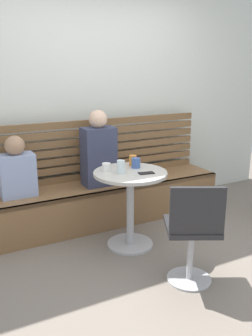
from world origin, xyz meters
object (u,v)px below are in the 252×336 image
(cafe_table, at_px, (130,195))
(cup_tumbler_orange, at_px, (133,160))
(white_chair, at_px, (193,231))
(cup_ceramic_white, at_px, (106,167))
(cup_glass_tall, at_px, (121,167))
(phone_on_table, at_px, (146,173))
(booth_bench, at_px, (104,202))
(cup_mug_blue, at_px, (136,163))
(person_adult, at_px, (99,152))
(person_child_left, at_px, (17,170))

(cafe_table, height_order, cup_tumbler_orange, cup_tumbler_orange)
(white_chair, distance_m, cup_tumbler_orange, 1.04)
(cafe_table, height_order, cup_ceramic_white, cup_ceramic_white)
(white_chair, distance_m, cup_glass_tall, 0.90)
(cup_glass_tall, bearing_deg, cafe_table, 0.99)
(phone_on_table, bearing_deg, booth_bench, 17.61)
(white_chair, xyz_separation_m, cup_glass_tall, (-0.21, 0.81, 0.34))
(cafe_table, bearing_deg, booth_bench, 88.64)
(cup_mug_blue, bearing_deg, cup_tumbler_orange, 80.08)
(white_chair, height_order, cup_mug_blue, white_chair)
(white_chair, distance_m, phone_on_table, 0.74)
(white_chair, bearing_deg, person_adult, 96.06)
(booth_bench, distance_m, phone_on_table, 0.92)
(booth_bench, distance_m, white_chair, 1.47)
(phone_on_table, bearing_deg, cup_glass_tall, 70.93)
(booth_bench, bearing_deg, cup_glass_tall, -100.06)
(booth_bench, xyz_separation_m, cup_mug_blue, (0.10, -0.54, 0.57))
(cup_tumbler_orange, bearing_deg, booth_bench, 103.84)
(cafe_table, bearing_deg, cup_mug_blue, 39.94)
(cup_tumbler_orange, bearing_deg, cup_ceramic_white, -171.41)
(cup_glass_tall, relative_size, phone_on_table, 0.86)
(cup_tumbler_orange, height_order, cup_glass_tall, cup_glass_tall)
(cafe_table, distance_m, cup_mug_blue, 0.31)
(booth_bench, distance_m, cup_glass_tall, 0.87)
(cup_tumbler_orange, bearing_deg, person_adult, 110.92)
(cup_tumbler_orange, relative_size, cup_mug_blue, 1.05)
(cafe_table, height_order, person_child_left, person_child_left)
(person_adult, distance_m, cup_ceramic_white, 0.51)
(person_child_left, bearing_deg, cup_ceramic_white, -37.37)
(cafe_table, xyz_separation_m, cup_tumbler_orange, (0.13, 0.18, 0.27))
(cafe_table, xyz_separation_m, cup_glass_tall, (-0.10, -0.00, 0.28))
(cup_glass_tall, bearing_deg, person_adult, 84.82)
(phone_on_table, bearing_deg, white_chair, -168.05)
(booth_bench, bearing_deg, person_adult, -167.15)
(white_chair, xyz_separation_m, phone_on_table, (-0.01, 0.69, 0.28))
(person_child_left, relative_size, cup_tumbler_orange, 5.99)
(person_adult, distance_m, cup_tumbler_orange, 0.47)
(booth_bench, bearing_deg, white_chair, -86.23)
(white_chair, bearing_deg, phone_on_table, 90.81)
(person_child_left, distance_m, cup_tumbler_orange, 1.13)
(cup_ceramic_white, bearing_deg, phone_on_table, -42.64)
(person_child_left, height_order, cup_ceramic_white, person_child_left)
(phone_on_table, bearing_deg, cup_ceramic_white, 58.51)
(cafe_table, relative_size, white_chair, 0.87)
(cup_glass_tall, bearing_deg, white_chair, -75.48)
(booth_bench, bearing_deg, cafe_table, -91.36)
(person_adult, bearing_deg, cup_mug_blue, -74.00)
(booth_bench, relative_size, white_chair, 3.18)
(cup_mug_blue, distance_m, cup_ceramic_white, 0.29)
(cafe_table, height_order, cup_mug_blue, cup_mug_blue)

